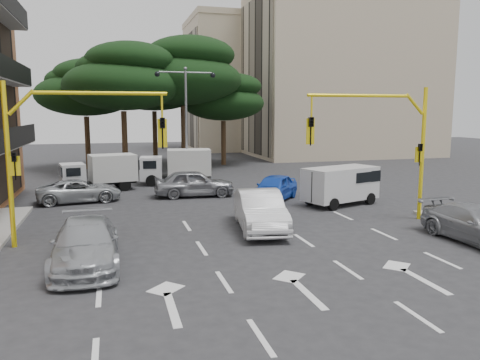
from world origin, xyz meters
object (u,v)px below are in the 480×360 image
Objects in this scene: car_silver_cross_b at (194,183)px; box_truck_b at (176,167)px; car_white_hatch at (260,210)px; van_white at (340,186)px; car_silver_parked at (477,224)px; box_truck_a at (99,173)px; street_lamp_center at (186,104)px; car_silver_wagon at (86,244)px; signal_mast_left at (61,140)px; signal_mast_right at (389,135)px; car_silver_cross_a at (79,191)px; car_blue_compact at (274,188)px.

car_silver_cross_b is 5.05m from box_truck_b.
car_white_hatch is 1.22× the size of van_white.
box_truck_a reaches higher than car_silver_parked.
box_truck_a is 5.22m from box_truck_b.
street_lamp_center reaches higher than box_truck_a.
signal_mast_left is at bearing 106.44° from car_silver_wagon.
car_silver_wagon is at bearing -147.90° from car_white_hatch.
box_truck_a is (-12.46, 8.00, 0.10)m from van_white.
box_truck_a is (-14.07, 15.95, 0.44)m from car_silver_parked.
car_white_hatch is (-5.92, 0.07, -3.06)m from signal_mast_right.
van_white is at bearing -115.81° from car_silver_cross_a.
car_blue_compact is 0.84× the size of car_silver_wagon.
car_silver_parked is 0.98× the size of box_truck_b.
car_silver_wagon is 1.23× the size of van_white.
car_silver_parked is 19.66m from box_truck_b.
car_silver_cross_b is (6.35, 8.47, -3.10)m from signal_mast_left.
street_lamp_center is 20.32m from car_silver_parked.
van_white is (5.75, 3.94, 0.20)m from car_white_hatch.
car_silver_cross_a is 0.94× the size of car_silver_parked.
car_silver_cross_a is (-6.82, -5.56, -4.81)m from street_lamp_center.
signal_mast_right is 0.77× the size of street_lamp_center.
signal_mast_left is 9.06m from car_silver_cross_a.
car_white_hatch is (7.69, 0.07, -3.06)m from signal_mast_left.
van_white is at bearing 4.40° from car_blue_compact.
car_blue_compact is (10.45, 6.07, -3.17)m from signal_mast_left.
car_silver_parked is (14.18, -1.06, -0.04)m from car_silver_wagon.
box_truck_a is (-5.37, 3.54, 0.34)m from car_silver_cross_b.
street_lamp_center is 1.84× the size of car_blue_compact.
car_silver_parked is 1.04× the size of box_truck_a.
street_lamp_center is at bearing -1.33° from car_silver_cross_b.
car_silver_cross_b reaches higher than car_silver_cross_a.
signal_mast_left is 4.36m from car_silver_wagon.
signal_mast_right is at bearing -16.17° from van_white.
car_silver_cross_b reaches higher than car_blue_compact.
car_blue_compact is 0.91× the size of car_silver_cross_b.
signal_mast_left reaches higher than car_white_hatch.
car_white_hatch is 1.12× the size of car_silver_cross_a.
car_silver_wagon is at bearing 168.15° from box_truck_a.
car_silver_cross_a is 6.37m from car_silver_cross_b.
van_white is (7.09, -4.46, 0.24)m from car_silver_cross_b.
box_truck_a is (-12.62, 12.01, -2.76)m from signal_mast_right.
box_truck_a is at bearing -141.25° from van_white.
car_silver_parked is (4.60, -10.02, -0.03)m from car_blue_compact.
signal_mast_left is 1.19× the size of car_silver_wagon.
car_silver_cross_a is 3.73m from box_truck_a.
street_lamp_center is at bearing 64.09° from signal_mast_left.
car_white_hatch is 1.18× the size of car_blue_compact.
car_white_hatch is (0.89, -13.94, -4.61)m from street_lamp_center.
street_lamp_center reaches higher than car_white_hatch.
signal_mast_right is 15.65m from street_lamp_center.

